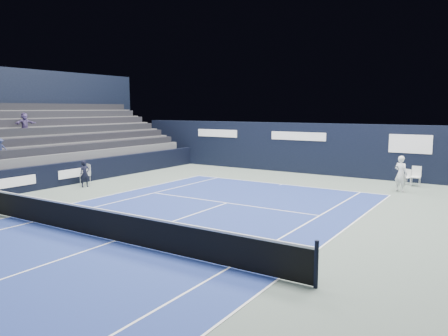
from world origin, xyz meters
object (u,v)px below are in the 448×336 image
object	(u,v)px
line_judge_chair	(87,173)
tennis_player	(401,174)
tennis_net	(114,225)
folding_chair_back_b	(416,175)
folding_chair_back_a	(407,176)

from	to	relation	value
line_judge_chair	tennis_player	world-z (taller)	tennis_player
tennis_net	folding_chair_back_b	bearing A→B (deg)	68.26
tennis_player	folding_chair_back_b	bearing A→B (deg)	79.69
folding_chair_back_b	line_judge_chair	bearing A→B (deg)	-149.74
folding_chair_back_b	tennis_player	world-z (taller)	tennis_player
folding_chair_back_a	line_judge_chair	size ratio (longest dim) A/B	0.76
line_judge_chair	tennis_net	distance (m)	10.77
tennis_player	tennis_net	bearing A→B (deg)	-113.39
line_judge_chair	tennis_player	bearing A→B (deg)	43.75
folding_chair_back_a	tennis_player	world-z (taller)	tennis_player
folding_chair_back_b	tennis_player	bearing A→B (deg)	-100.97
folding_chair_back_b	line_judge_chair	distance (m)	17.22
folding_chair_back_b	tennis_net	xyz separation A→B (m)	(-6.04, -15.15, -0.08)
folding_chair_back_a	tennis_net	world-z (taller)	tennis_net
folding_chair_back_a	tennis_player	size ratio (longest dim) A/B	0.46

